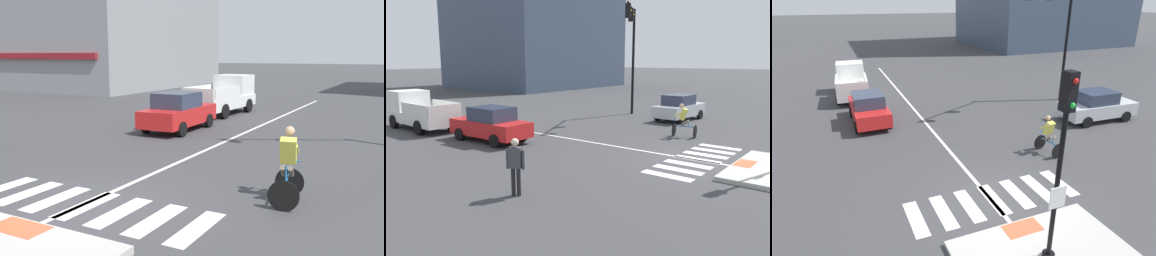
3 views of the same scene
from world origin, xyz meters
TOP-DOWN VIEW (x-y plane):
  - ground_plane at (0.00, 0.00)m, footprint 300.00×300.00m
  - tactile_pad_front at (0.00, -1.62)m, footprint 1.10×0.60m
  - crosswalk_stripe_a at (-2.66, 0.14)m, footprint 0.44×1.80m
  - crosswalk_stripe_b at (-1.77, 0.14)m, footprint 0.44×1.80m
  - crosswalk_stripe_c at (-0.89, 0.14)m, footprint 0.44×1.80m
  - crosswalk_stripe_d at (0.00, 0.14)m, footprint 0.44×1.80m
  - crosswalk_stripe_e at (0.89, 0.14)m, footprint 0.44×1.80m
  - crosswalk_stripe_f at (1.77, 0.14)m, footprint 0.44×1.80m
  - crosswalk_stripe_g at (2.66, 0.14)m, footprint 0.44×1.80m
  - lane_centre_line at (-0.09, 10.00)m, footprint 0.14×28.00m
  - car_red_westbound_far at (-2.83, 9.11)m, footprint 1.90×4.13m
  - pickup_truck_white_westbound_distant at (-3.23, 15.00)m, footprint 2.27×5.20m
  - cyclist at (3.76, 2.34)m, footprint 0.81×1.17m

SIDE VIEW (x-z plane):
  - ground_plane at x=0.00m, z-range 0.00..0.00m
  - crosswalk_stripe_a at x=-2.66m, z-range 0.00..0.01m
  - crosswalk_stripe_b at x=-1.77m, z-range 0.00..0.01m
  - crosswalk_stripe_c at x=-0.89m, z-range 0.00..0.01m
  - crosswalk_stripe_d at x=0.00m, z-range 0.00..0.01m
  - crosswalk_stripe_e at x=0.89m, z-range 0.00..0.01m
  - crosswalk_stripe_f at x=1.77m, z-range 0.00..0.01m
  - crosswalk_stripe_g at x=2.66m, z-range 0.00..0.01m
  - lane_centre_line at x=-0.09m, z-range 0.00..0.01m
  - tactile_pad_front at x=0.00m, z-range 0.15..0.16m
  - car_red_westbound_far at x=-2.83m, z-range -0.01..1.63m
  - cyclist at x=3.76m, z-range 0.03..1.71m
  - pickup_truck_white_westbound_distant at x=-3.23m, z-range -0.06..2.02m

